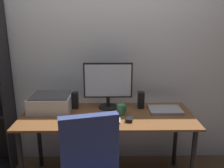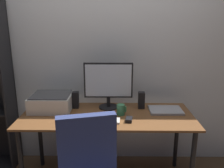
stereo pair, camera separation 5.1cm
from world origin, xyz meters
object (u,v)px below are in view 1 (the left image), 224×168
keyboard (104,121)px  speaker_right (141,100)px  desk (107,123)px  mouse (129,119)px  monitor (108,83)px  laptop (165,110)px  coffee_mug (121,109)px  speaker_left (75,100)px  printer (51,102)px

keyboard → speaker_right: 0.51m
desk → mouse: mouse is taller
monitor → laptop: (0.57, -0.09, -0.25)m
speaker_right → desk: bearing=-152.3°
coffee_mug → speaker_left: bearing=158.9°
monitor → speaker_right: 0.38m
keyboard → mouse: 0.23m
desk → coffee_mug: bearing=1.3°
coffee_mug → speaker_left: 0.50m
desk → speaker_left: speaker_left is taller
coffee_mug → laptop: (0.45, 0.09, -0.04)m
laptop → keyboard: bearing=-157.2°
desk → printer: (-0.56, 0.13, 0.17)m
desk → speaker_right: (0.35, 0.18, 0.17)m
speaker_left → coffee_mug: bearing=-21.1°
keyboard → speaker_left: bearing=134.3°
laptop → printer: (-1.14, 0.04, 0.07)m
monitor → speaker_right: monitor is taller
speaker_left → mouse: bearing=-31.8°
laptop → monitor: bearing=170.8°
monitor → keyboard: bearing=-95.8°
keyboard → speaker_right: bearing=44.7°
monitor → desk: bearing=-92.2°
monitor → speaker_right: bearing=-1.3°
laptop → speaker_right: (-0.23, 0.09, 0.07)m
speaker_left → speaker_right: 0.68m
speaker_left → printer: bearing=-167.9°
coffee_mug → mouse: bearing=-65.2°
keyboard → printer: (-0.54, 0.29, 0.07)m
desk → speaker_right: speaker_right is taller
keyboard → laptop: bearing=25.0°
mouse → speaker_right: (0.14, 0.33, 0.07)m
monitor → printer: size_ratio=1.23×
speaker_left → printer: size_ratio=0.43×
keyboard → speaker_right: speaker_right is taller
monitor → mouse: size_ratio=5.11×
coffee_mug → monitor: bearing=123.5°
mouse → speaker_left: bearing=157.4°
speaker_right → printer: (-0.91, -0.05, -0.00)m
laptop → speaker_left: 0.91m
monitor → speaker_left: size_ratio=2.89×
coffee_mug → speaker_right: (0.21, 0.18, 0.03)m
desk → monitor: 0.40m
desk → monitor: (0.01, 0.19, 0.35)m
mouse → speaker_right: bearing=75.5°
keyboard → coffee_mug: (0.16, 0.16, 0.04)m
monitor → speaker_right: (0.34, -0.01, -0.18)m
coffee_mug → speaker_right: 0.28m
speaker_right → printer: bearing=-176.9°
keyboard → mouse: size_ratio=3.02×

